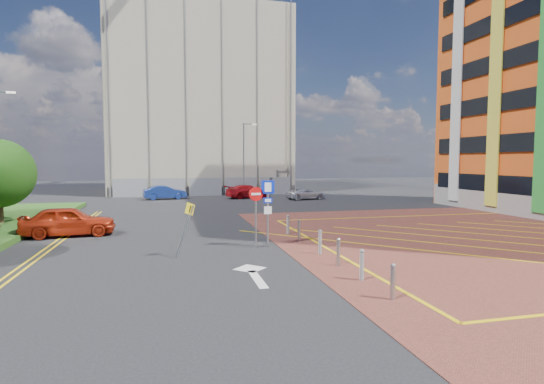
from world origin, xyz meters
name	(u,v)px	position (x,y,z in m)	size (l,w,h in m)	color
ground	(262,252)	(0.00, 0.00, 0.00)	(140.00, 140.00, 0.00)	black
forecourt	(531,238)	(14.00, 0.00, 0.01)	(26.00, 26.00, 0.02)	brown
lamp_back	(244,157)	(4.08, 28.00, 4.36)	(1.53, 0.16, 8.00)	#9EA0A8
sign_cluster	(263,205)	(0.30, 0.98, 1.95)	(1.17, 0.12, 3.20)	#9EA0A8
warning_sign	(187,223)	(-3.17, -0.31, 1.43)	(0.84, 0.43, 2.24)	#9EA0A8
bollard_row	(326,247)	(2.30, -1.67, 0.47)	(0.14, 11.14, 0.90)	#9EA0A8
construction_building	(199,107)	(0.00, 40.00, 11.00)	(21.20, 19.20, 22.00)	#B1A791
construction_fence	(214,187)	(1.00, 30.00, 1.00)	(21.60, 0.06, 2.00)	gray
car_red_left	(69,221)	(-9.00, 6.20, 0.79)	(1.86, 4.62, 1.57)	#B1280F
car_blue_back	(165,192)	(-4.35, 26.52, 0.69)	(1.47, 4.21, 1.39)	navy
car_red_back	(248,191)	(4.10, 26.01, 0.69)	(1.93, 4.75, 1.38)	#AF0F16
car_silver_back	(306,194)	(9.54, 23.12, 0.55)	(1.84, 3.99, 1.11)	silver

